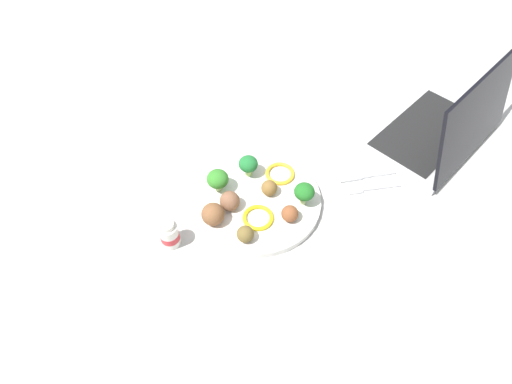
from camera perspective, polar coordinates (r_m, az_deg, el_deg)
name	(u,v)px	position (r m, az deg, el deg)	size (l,w,h in m)	color
ground_plane	(256,202)	(0.95, 0.00, -1.36)	(4.00, 4.00, 0.00)	#B2B2AD
plate	(256,200)	(0.94, 0.00, -1.06)	(0.28, 0.28, 0.02)	white
broccoli_floret_mid_left	(304,192)	(0.91, 6.34, -0.02)	(0.04, 0.04, 0.05)	#ABC880
broccoli_floret_center	(218,179)	(0.93, -5.03, 1.67)	(0.05, 0.05, 0.05)	#AAC57E
broccoli_floret_near_rim	(248,164)	(0.96, -0.99, 3.64)	(0.04, 0.04, 0.05)	#ABD174
meatball_back_left	(290,214)	(0.89, 4.44, -2.83)	(0.04, 0.04, 0.04)	brown
meatball_center	(245,234)	(0.86, -1.41, -5.52)	(0.03, 0.03, 0.03)	brown
meatball_back_right	(230,201)	(0.91, -3.46, -1.16)	(0.04, 0.04, 0.04)	brown
meatball_mid_left	(269,188)	(0.93, 1.73, 0.54)	(0.03, 0.03, 0.03)	brown
meatball_near_rim	(213,214)	(0.89, -5.64, -2.91)	(0.05, 0.05, 0.05)	brown
pepper_ring_center	(280,174)	(0.98, 3.15, 2.43)	(0.07, 0.07, 0.01)	yellow
pepper_ring_back_left	(258,218)	(0.90, 0.26, -3.37)	(0.06, 0.06, 0.01)	yellow
napkin	(371,182)	(1.02, 14.84, 1.25)	(0.17, 0.12, 0.01)	white
fork	(371,187)	(1.00, 14.86, 0.61)	(0.12, 0.03, 0.01)	silver
knife	(366,175)	(1.02, 14.16, 2.13)	(0.15, 0.02, 0.01)	silver
yogurt_bottle	(169,235)	(0.88, -11.25, -5.50)	(0.04, 0.04, 0.07)	white
laptop	(440,129)	(1.14, 22.91, 7.61)	(0.39, 0.36, 0.21)	#BDBDBD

